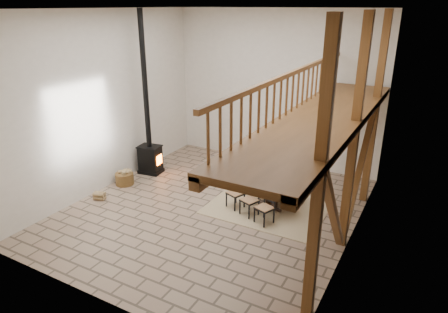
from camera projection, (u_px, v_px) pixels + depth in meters
The scene contains 7 objects.
ground at pixel (213, 209), 10.60m from camera, with size 8.00×8.00×0.00m, color #8A725C.
room_shell at pixel (257, 103), 8.99m from camera, with size 7.02×8.02×5.01m.
rug at pixel (268, 206), 10.72m from camera, with size 3.00×2.50×0.02m, color tan.
dining_table at pixel (266, 195), 10.53m from camera, with size 1.93×2.10×1.04m.
wood_stove at pixel (149, 140), 12.51m from camera, with size 0.76×0.62×5.00m.
log_basket at pixel (125, 178), 12.00m from camera, with size 0.54×0.54×0.45m.
log_stack at pixel (100, 196), 11.08m from camera, with size 0.36×0.30×0.21m.
Camera 1 is at (4.79, -8.10, 5.09)m, focal length 32.00 mm.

